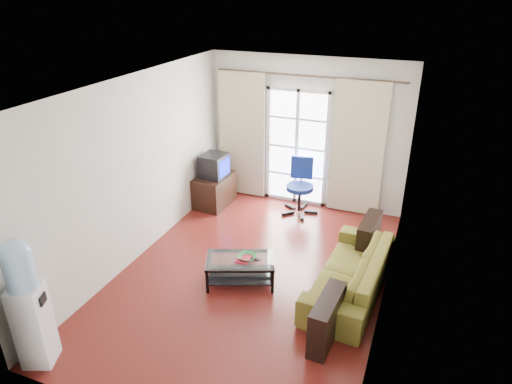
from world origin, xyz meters
TOP-DOWN VIEW (x-y plane):
  - floor at (0.00, 0.00)m, footprint 5.20×5.20m
  - ceiling at (0.00, 0.00)m, footprint 5.20×5.20m
  - wall_back at (0.00, 2.60)m, footprint 3.60×0.02m
  - wall_front at (0.00, -2.60)m, footprint 3.60×0.02m
  - wall_left at (-1.80, 0.00)m, footprint 0.02×5.20m
  - wall_right at (1.80, 0.00)m, footprint 0.02×5.20m
  - french_door at (-0.15, 2.54)m, footprint 1.16×0.06m
  - curtain_rod at (0.00, 2.50)m, footprint 3.30×0.04m
  - curtain_left at (-1.20, 2.48)m, footprint 0.90×0.07m
  - curtain_right at (0.95, 2.48)m, footprint 0.90×0.07m
  - radiator at (0.80, 2.50)m, footprint 0.64×0.12m
  - sofa at (1.36, 0.16)m, footprint 2.17×1.10m
  - coffee_table at (-0.09, -0.22)m, footprint 1.06×0.84m
  - bowl at (0.00, -0.18)m, footprint 0.26×0.26m
  - book at (-0.13, -0.21)m, footprint 0.18×0.25m
  - remote at (0.08, -0.15)m, footprint 0.17×0.05m
  - tv_stand at (-1.50, 1.85)m, footprint 0.57×0.82m
  - crt_tv at (-1.50, 1.84)m, footprint 0.49×0.49m
  - task_chair at (0.06, 2.15)m, footprint 0.79×0.79m
  - water_cooler at (-1.57, -2.35)m, footprint 0.41×0.41m

SIDE VIEW (x-z plane):
  - floor at x=0.00m, z-range 0.00..0.00m
  - coffee_table at x=-0.09m, z-range 0.05..0.43m
  - tv_stand at x=-1.50m, z-range 0.00..0.58m
  - task_chair at x=0.06m, z-range -0.21..0.80m
  - sofa at x=1.36m, z-range 0.00..0.60m
  - radiator at x=0.80m, z-range 0.01..0.65m
  - remote at x=0.08m, z-range 0.38..0.40m
  - book at x=-0.13m, z-range 0.38..0.40m
  - bowl at x=0.00m, z-range 0.38..0.44m
  - crt_tv at x=-1.50m, z-range 0.58..1.00m
  - water_cooler at x=-1.57m, z-range 0.04..1.58m
  - french_door at x=-0.15m, z-range 0.00..2.15m
  - curtain_left at x=-1.20m, z-range 0.02..2.38m
  - curtain_right at x=0.95m, z-range 0.02..2.38m
  - wall_back at x=0.00m, z-range 0.00..2.70m
  - wall_front at x=0.00m, z-range 0.00..2.70m
  - wall_left at x=-1.80m, z-range 0.00..2.70m
  - wall_right at x=1.80m, z-range 0.00..2.70m
  - curtain_rod at x=0.00m, z-range 2.36..2.40m
  - ceiling at x=0.00m, z-range 2.70..2.70m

